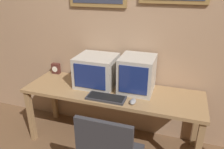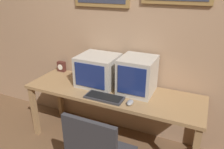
{
  "view_description": "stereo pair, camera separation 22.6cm",
  "coord_description": "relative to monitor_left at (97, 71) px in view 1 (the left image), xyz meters",
  "views": [
    {
      "loc": [
        0.67,
        -0.96,
        1.8
      ],
      "look_at": [
        0.0,
        1.08,
        0.9
      ],
      "focal_mm": 35.0,
      "sensor_mm": 36.0,
      "label": 1
    },
    {
      "loc": [
        0.88,
        -0.87,
        1.8
      ],
      "look_at": [
        0.0,
        1.08,
        0.9
      ],
      "focal_mm": 35.0,
      "sensor_mm": 36.0,
      "label": 2
    }
  ],
  "objects": [
    {
      "name": "wall_back",
      "position": [
        0.22,
        0.26,
        0.44
      ],
      "size": [
        8.0,
        0.08,
        2.6
      ],
      "color": "tan",
      "rests_on": "ground_plane"
    },
    {
      "name": "mouse_near_keyboard",
      "position": [
        0.5,
        -0.28,
        -0.15
      ],
      "size": [
        0.06,
        0.11,
        0.04
      ],
      "color": "gray",
      "rests_on": "desk"
    },
    {
      "name": "monitor_right",
      "position": [
        0.47,
        0.01,
        0.02
      ],
      "size": [
        0.36,
        0.39,
        0.39
      ],
      "color": "#B7B2A8",
      "rests_on": "desk"
    },
    {
      "name": "desk",
      "position": [
        0.21,
        -0.09,
        -0.25
      ],
      "size": [
        1.97,
        0.6,
        0.7
      ],
      "color": "#99754C",
      "rests_on": "ground_plane"
    },
    {
      "name": "desk_clock",
      "position": [
        -0.64,
        0.15,
        -0.11
      ],
      "size": [
        0.1,
        0.06,
        0.13
      ],
      "color": "#4C231E",
      "rests_on": "desk"
    },
    {
      "name": "monitor_left",
      "position": [
        0.0,
        0.0,
        0.0
      ],
      "size": [
        0.43,
        0.41,
        0.35
      ],
      "color": "#B7B2A8",
      "rests_on": "desk"
    },
    {
      "name": "keyboard_main",
      "position": [
        0.22,
        -0.28,
        -0.16
      ],
      "size": [
        0.4,
        0.17,
        0.03
      ],
      "color": "#333338",
      "rests_on": "desk"
    }
  ]
}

